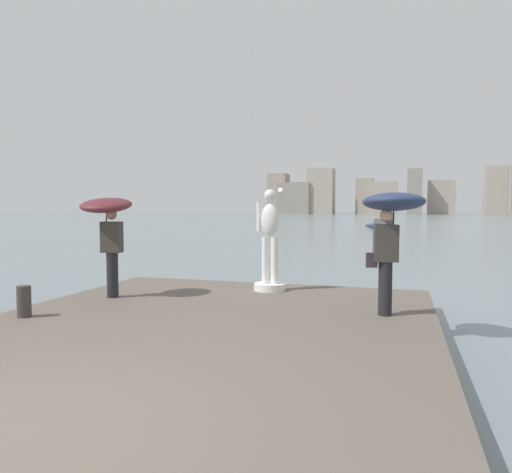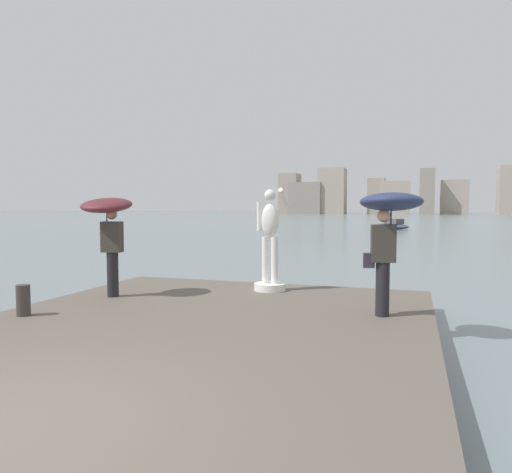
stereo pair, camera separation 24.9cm
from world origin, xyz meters
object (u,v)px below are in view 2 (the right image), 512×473
statue_white_figure (270,248)px  mooring_bollard (23,300)px  onlooker_right (389,218)px  boat_mid (392,225)px  onlooker_left (108,218)px

statue_white_figure → mooring_bollard: bearing=-131.6°
onlooker_right → mooring_bollard: onlooker_right is taller
mooring_bollard → boat_mid: 42.38m
statue_white_figure → boat_mid: (0.93, 38.65, -0.92)m
statue_white_figure → mooring_bollard: 4.77m
onlooker_right → boat_mid: (-1.56, 40.35, -1.61)m
onlooker_left → onlooker_right: bearing=-0.6°
onlooker_right → mooring_bollard: size_ratio=4.02×
mooring_bollard → boat_mid: size_ratio=0.12×
statue_white_figure → onlooker_left: 3.33m
mooring_bollard → boat_mid: (4.06, 42.18, -0.27)m
statue_white_figure → mooring_bollard: statue_white_figure is taller
mooring_bollard → onlooker_right: bearing=18.1°
onlooker_left → mooring_bollard: onlooker_left is taller
statue_white_figure → onlooker_right: size_ratio=1.07×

